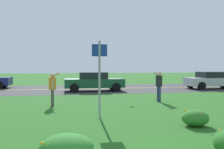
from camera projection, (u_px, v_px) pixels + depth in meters
The scene contains 11 objects.
ground_plane at pixel (110, 106), 11.38m from camera, with size 120.00×120.00×0.00m, color #26601E.
highway_strip at pixel (92, 89), 20.28m from camera, with size 120.00×8.33×0.01m, color #38383A.
highway_center_stripe at pixel (92, 89), 20.28m from camera, with size 120.00×0.16×0.00m, color yellow.
daylily_clump_mid_left at pixel (67, 148), 4.69m from camera, with size 1.07×0.88×0.55m.
daylily_clump_mid_right at pixel (195, 118), 7.52m from camera, with size 0.86×0.81×0.54m.
sign_post_near_path at pixel (99, 71), 8.73m from camera, with size 0.56×0.10×2.82m.
person_thrower_orange_shirt at pixel (52, 86), 11.33m from camera, with size 0.51×0.51×1.61m.
person_catcher_dark_shirt at pixel (159, 84), 12.72m from camera, with size 0.56×0.51×1.62m.
frisbee_white at pixel (127, 85), 12.23m from camera, with size 0.25×0.25×0.07m.
car_dark_green_center_right at pixel (94, 81), 18.41m from camera, with size 4.50×2.00×1.45m.
car_silver_rightmost at pixel (212, 80), 20.22m from camera, with size 4.50×2.00×1.45m.
Camera 1 is at (-1.96, -2.11, 1.87)m, focal length 38.26 mm.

